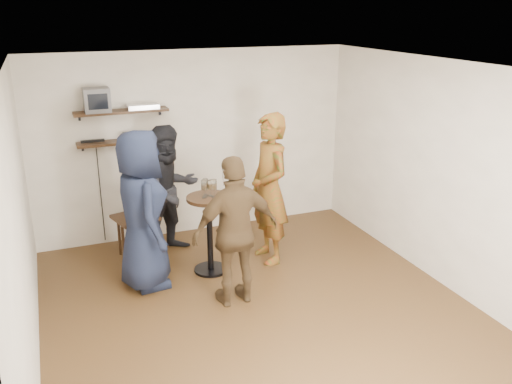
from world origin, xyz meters
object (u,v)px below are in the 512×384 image
person_brown (236,232)px  radio (131,136)px  dvd_deck (143,106)px  person_plaid (269,189)px  side_table (136,223)px  person_dark (170,190)px  drinks_table (210,224)px  person_navy (142,211)px  crt_monitor (97,100)px

person_brown → radio: bearing=-74.2°
dvd_deck → radio: 0.42m
dvd_deck → person_plaid: (1.31, -1.18, -0.93)m
side_table → person_dark: bearing=7.4°
dvd_deck → drinks_table: bearing=-67.9°
drinks_table → dvd_deck: bearing=112.1°
dvd_deck → person_navy: 1.63m
side_table → person_dark: (0.49, 0.06, 0.37)m
drinks_table → person_brown: 0.84m
crt_monitor → drinks_table: (1.07, -1.23, -1.39)m
crt_monitor → person_navy: 1.70m
side_table → person_navy: 0.86m
dvd_deck → side_table: bearing=-117.8°
radio → person_dark: 0.89m
dvd_deck → side_table: dvd_deck is taller
person_plaid → side_table: bearing=-115.5°
dvd_deck → person_dark: 1.16m
crt_monitor → dvd_deck: size_ratio=0.80×
radio → person_brown: (0.73, -2.04, -0.68)m
side_table → dvd_deck: bearing=62.2°
side_table → drinks_table: bearing=-41.4°
radio → person_plaid: 1.97m
person_brown → person_plaid: bearing=-135.2°
crt_monitor → side_table: size_ratio=0.52×
crt_monitor → person_plaid: bearing=-32.1°
person_navy → person_brown: size_ratio=1.11×
person_plaid → person_brown: (-0.75, -0.86, -0.12)m
person_plaid → person_navy: size_ratio=1.03×
crt_monitor → person_plaid: 2.46m
radio → drinks_table: size_ratio=0.22×
dvd_deck → side_table: (-0.28, -0.54, -1.40)m
dvd_deck → person_plaid: bearing=-42.0°
crt_monitor → person_dark: 1.47m
side_table → drinks_table: drinks_table is taller
person_plaid → person_dark: person_plaid is taller
person_brown → dvd_deck: bearing=-78.7°
crt_monitor → side_table: (0.29, -0.54, -1.52)m
person_dark → person_navy: bearing=-143.9°
crt_monitor → radio: (0.40, 0.00, -0.50)m
person_navy → radio: bearing=-9.6°
dvd_deck → radio: dvd_deck is taller
drinks_table → person_brown: bearing=-86.0°
person_brown → person_dark: bearing=-81.2°
person_plaid → person_brown: bearing=-44.8°
crt_monitor → person_brown: crt_monitor is taller
dvd_deck → person_plaid: 1.99m
dvd_deck → person_navy: size_ratio=0.21×
person_dark → person_brown: bearing=-98.8°
dvd_deck → radio: bearing=180.0°
person_plaid → person_brown: person_plaid is taller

